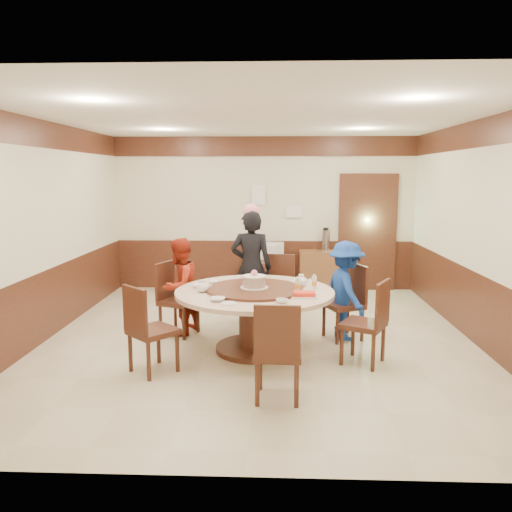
{
  "coord_description": "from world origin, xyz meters",
  "views": [
    {
      "loc": [
        0.21,
        -6.22,
        2.11
      ],
      "look_at": [
        -0.03,
        -0.02,
        1.1
      ],
      "focal_mm": 35.0,
      "sensor_mm": 36.0,
      "label": 1
    }
  ],
  "objects_px": {
    "person_red": "(180,287)",
    "thermos": "(326,240)",
    "side_cabinet": "(321,271)",
    "banquet_table": "(255,308)",
    "person_standing": "(251,267)",
    "television": "(264,253)",
    "shrimp_platter": "(304,295)",
    "birthday_cake": "(254,282)",
    "person_blue": "(346,291)",
    "tv_stand": "(264,278)"
  },
  "relations": [
    {
      "from": "person_red",
      "to": "thermos",
      "type": "height_order",
      "value": "person_red"
    },
    {
      "from": "person_red",
      "to": "thermos",
      "type": "xyz_separation_m",
      "value": [
        2.18,
        2.59,
        0.29
      ]
    },
    {
      "from": "side_cabinet",
      "to": "banquet_table",
      "type": "bearing_deg",
      "value": -108.8
    },
    {
      "from": "person_standing",
      "to": "television",
      "type": "relative_size",
      "value": 2.29
    },
    {
      "from": "banquet_table",
      "to": "shrimp_platter",
      "type": "xyz_separation_m",
      "value": [
        0.57,
        -0.32,
        0.24
      ]
    },
    {
      "from": "shrimp_platter",
      "to": "thermos",
      "type": "bearing_deg",
      "value": 80.57
    },
    {
      "from": "person_standing",
      "to": "person_red",
      "type": "xyz_separation_m",
      "value": [
        -0.92,
        -0.57,
        -0.17
      ]
    },
    {
      "from": "person_red",
      "to": "thermos",
      "type": "distance_m",
      "value": 3.39
    },
    {
      "from": "shrimp_platter",
      "to": "banquet_table",
      "type": "bearing_deg",
      "value": 150.54
    },
    {
      "from": "birthday_cake",
      "to": "television",
      "type": "bearing_deg",
      "value": 89.2
    },
    {
      "from": "person_standing",
      "to": "side_cabinet",
      "type": "distance_m",
      "value": 2.38
    },
    {
      "from": "person_blue",
      "to": "shrimp_platter",
      "type": "relative_size",
      "value": 4.27
    },
    {
      "from": "tv_stand",
      "to": "birthday_cake",
      "type": "bearing_deg",
      "value": -90.8
    },
    {
      "from": "shrimp_platter",
      "to": "television",
      "type": "bearing_deg",
      "value": 98.71
    },
    {
      "from": "shrimp_platter",
      "to": "side_cabinet",
      "type": "relative_size",
      "value": 0.38
    },
    {
      "from": "birthday_cake",
      "to": "tv_stand",
      "type": "height_order",
      "value": "birthday_cake"
    },
    {
      "from": "television",
      "to": "person_blue",
      "type": "bearing_deg",
      "value": 120.11
    },
    {
      "from": "banquet_table",
      "to": "person_red",
      "type": "relative_size",
      "value": 1.46
    },
    {
      "from": "birthday_cake",
      "to": "television",
      "type": "relative_size",
      "value": 0.47
    },
    {
      "from": "television",
      "to": "shrimp_platter",
      "type": "bearing_deg",
      "value": 106.26
    },
    {
      "from": "person_standing",
      "to": "side_cabinet",
      "type": "relative_size",
      "value": 2.03
    },
    {
      "from": "banquet_table",
      "to": "person_blue",
      "type": "distance_m",
      "value": 1.26
    },
    {
      "from": "tv_stand",
      "to": "side_cabinet",
      "type": "height_order",
      "value": "side_cabinet"
    },
    {
      "from": "person_standing",
      "to": "television",
      "type": "xyz_separation_m",
      "value": [
        0.14,
        1.99,
        -0.11
      ]
    },
    {
      "from": "banquet_table",
      "to": "tv_stand",
      "type": "bearing_deg",
      "value": 89.3
    },
    {
      "from": "tv_stand",
      "to": "side_cabinet",
      "type": "xyz_separation_m",
      "value": [
        1.05,
        0.03,
        0.12
      ]
    },
    {
      "from": "tv_stand",
      "to": "television",
      "type": "xyz_separation_m",
      "value": [
        0.0,
        0.0,
        0.45
      ]
    },
    {
      "from": "tv_stand",
      "to": "person_standing",
      "type": "bearing_deg",
      "value": -93.95
    },
    {
      "from": "person_red",
      "to": "side_cabinet",
      "type": "distance_m",
      "value": 3.35
    },
    {
      "from": "banquet_table",
      "to": "side_cabinet",
      "type": "distance_m",
      "value": 3.38
    },
    {
      "from": "birthday_cake",
      "to": "side_cabinet",
      "type": "relative_size",
      "value": 0.42
    },
    {
      "from": "person_blue",
      "to": "birthday_cake",
      "type": "bearing_deg",
      "value": 96.05
    },
    {
      "from": "birthday_cake",
      "to": "thermos",
      "type": "relative_size",
      "value": 0.88
    },
    {
      "from": "banquet_table",
      "to": "side_cabinet",
      "type": "height_order",
      "value": "banquet_table"
    },
    {
      "from": "person_blue",
      "to": "side_cabinet",
      "type": "distance_m",
      "value": 2.72
    },
    {
      "from": "shrimp_platter",
      "to": "side_cabinet",
      "type": "xyz_separation_m",
      "value": [
        0.51,
        3.52,
        -0.4
      ]
    },
    {
      "from": "person_blue",
      "to": "thermos",
      "type": "bearing_deg",
      "value": -17.1
    },
    {
      "from": "banquet_table",
      "to": "person_blue",
      "type": "relative_size",
      "value": 1.48
    },
    {
      "from": "birthday_cake",
      "to": "tv_stand",
      "type": "distance_m",
      "value": 3.23
    },
    {
      "from": "person_standing",
      "to": "television",
      "type": "bearing_deg",
      "value": -90.12
    },
    {
      "from": "banquet_table",
      "to": "person_red",
      "type": "height_order",
      "value": "person_red"
    },
    {
      "from": "birthday_cake",
      "to": "shrimp_platter",
      "type": "relative_size",
      "value": 1.12
    },
    {
      "from": "shrimp_platter",
      "to": "thermos",
      "type": "height_order",
      "value": "thermos"
    },
    {
      "from": "person_red",
      "to": "television",
      "type": "relative_size",
      "value": 1.82
    },
    {
      "from": "side_cabinet",
      "to": "tv_stand",
      "type": "bearing_deg",
      "value": -178.36
    },
    {
      "from": "thermos",
      "to": "side_cabinet",
      "type": "bearing_deg",
      "value": 180.0
    },
    {
      "from": "banquet_table",
      "to": "person_red",
      "type": "distance_m",
      "value": 1.19
    },
    {
      "from": "person_red",
      "to": "tv_stand",
      "type": "xyz_separation_m",
      "value": [
        1.06,
        2.56,
        -0.4
      ]
    },
    {
      "from": "birthday_cake",
      "to": "thermos",
      "type": "xyz_separation_m",
      "value": [
        1.16,
        3.2,
        0.08
      ]
    },
    {
      "from": "person_blue",
      "to": "birthday_cake",
      "type": "xyz_separation_m",
      "value": [
        -1.16,
        -0.49,
        0.22
      ]
    }
  ]
}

